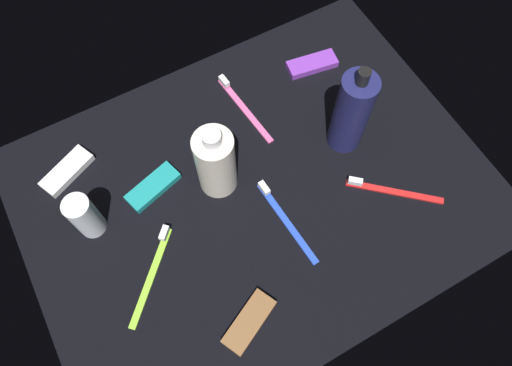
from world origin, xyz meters
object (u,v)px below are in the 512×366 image
Objects in this scene: lotion_bottle at (352,113)px; toothbrush_red at (389,190)px; toothbrush_blue at (284,217)px; toothbrush_pink at (242,105)px; deodorant_stick at (85,216)px; toothbrush_lime at (153,270)px; bodywash_bottle at (216,162)px; snack_bar_white at (67,171)px; snack_bar_purple at (312,64)px; snack_bar_brown at (249,322)px; snack_bar_teal at (153,187)px.

toothbrush_red is (1.09, -13.48, -8.62)cm from lotion_bottle.
lotion_bottle reaches higher than toothbrush_blue.
lotion_bottle is 1.16× the size of toothbrush_pink.
deodorant_stick is 54.31cm from toothbrush_red.
lotion_bottle is 1.53× the size of toothbrush_lime.
snack_bar_white is at bearing 147.50° from bodywash_bottle.
toothbrush_lime is 52.79cm from snack_bar_purple.
snack_bar_brown is (-19.09, -37.88, 0.14)cm from toothbrush_pink.
toothbrush_lime is (-24.53, 2.51, 0.00)cm from toothbrush_blue.
snack_bar_white is at bearing 159.01° from lotion_bottle.
bodywash_bottle is at bearing -38.03° from snack_bar_teal.
toothbrush_blue is 1.73× the size of snack_bar_teal.
snack_bar_teal is at bearing -160.90° from toothbrush_pink.
toothbrush_lime is at bearing -151.00° from bodywash_bottle.
toothbrush_red is at bearing -21.74° from deodorant_stick.
snack_bar_white is at bearing -172.01° from snack_bar_purple.
toothbrush_red is at bearing -46.12° from snack_bar_teal.
toothbrush_blue is at bearing 16.50° from snack_bar_brown.
lotion_bottle is at bearing 7.43° from snack_bar_brown.
toothbrush_blue is at bearing -155.05° from lotion_bottle.
deodorant_stick reaches higher than snack_bar_brown.
snack_bar_white is (-53.42, 1.12, 0.00)cm from snack_bar_purple.
snack_bar_teal is at bearing 150.26° from toothbrush_red.
bodywash_bottle is at bearing -144.92° from snack_bar_purple.
toothbrush_blue and toothbrush_pink have the same top height.
bodywash_bottle is 1.64× the size of snack_bar_teal.
snack_bar_purple is 41.80cm from snack_bar_teal.
snack_bar_teal is (-22.98, -7.96, 0.14)cm from toothbrush_pink.
lotion_bottle is 1.46× the size of toothbrush_red.
snack_bar_purple is (17.67, 1.78, 0.14)cm from toothbrush_pink.
lotion_bottle is at bearing -93.04° from snack_bar_purple.
snack_bar_brown is 44.05cm from snack_bar_white.
toothbrush_blue and toothbrush_lime have the same top height.
snack_bar_white is at bearing 123.26° from snack_bar_teal.
snack_bar_white is at bearing 175.36° from toothbrush_pink.
lotion_bottle reaches higher than toothbrush_lime.
deodorant_stick reaches higher than toothbrush_pink.
deodorant_stick is 0.57× the size of toothbrush_pink.
deodorant_stick reaches higher than snack_bar_teal.
toothbrush_lime is 15.64cm from snack_bar_teal.
toothbrush_red is 1.38× the size of snack_bar_white.
deodorant_stick is at bearing 172.39° from lotion_bottle.
lotion_bottle reaches higher than toothbrush_red.
snack_bar_teal is (12.42, 1.58, -4.34)cm from deodorant_stick.
deodorant_stick is (-49.19, 6.57, -4.14)cm from lotion_bottle.
snack_bar_purple and snack_bar_white have the same top height.
toothbrush_pink is at bearing 2.72° from snack_bar_teal.
lotion_bottle is 22.89cm from toothbrush_pink.
snack_bar_white is at bearing 147.32° from toothbrush_red.
lotion_bottle is at bearing -7.61° from deodorant_stick.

